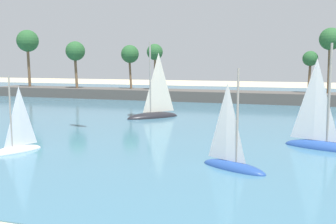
% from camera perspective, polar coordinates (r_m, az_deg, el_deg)
% --- Properties ---
extents(sea, '(220.00, 93.18, 0.06)m').
position_cam_1_polar(sea, '(60.50, 12.76, 0.67)').
color(sea, teal).
rests_on(sea, ground).
extents(palm_headland, '(101.31, 6.37, 13.67)m').
position_cam_1_polar(palm_headland, '(66.63, 13.89, 4.29)').
color(palm_headland, '#514C47').
rests_on(palm_headland, ground).
extents(sailboat_near_shore, '(6.24, 3.80, 8.69)m').
position_cam_1_polar(sailboat_near_shore, '(33.30, 21.02, -3.51)').
color(sailboat_near_shore, '#234793').
rests_on(sailboat_near_shore, sea).
extents(sailboat_mid_bay, '(4.79, 3.39, 6.77)m').
position_cam_1_polar(sailboat_mid_bay, '(25.69, 9.14, -6.61)').
color(sailboat_mid_bay, '#234793').
rests_on(sailboat_mid_bay, sea).
extents(sailboat_toward_headland, '(5.98, 6.25, 9.65)m').
position_cam_1_polar(sailboat_toward_headland, '(47.98, -2.02, 0.25)').
color(sailboat_toward_headland, black).
rests_on(sailboat_toward_headland, sea).
extents(sailboat_far_left, '(2.87, 4.35, 6.09)m').
position_cam_1_polar(sailboat_far_left, '(32.09, -20.86, -4.33)').
color(sailboat_far_left, white).
rests_on(sailboat_far_left, sea).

